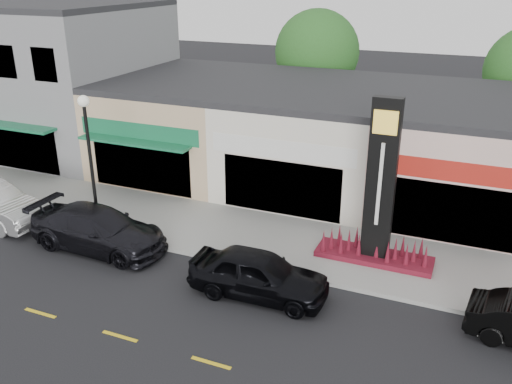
# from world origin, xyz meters

# --- Properties ---
(ground) EXTENTS (120.00, 120.00, 0.00)m
(ground) POSITION_xyz_m (0.00, 0.00, 0.00)
(ground) COLOR black
(ground) RESTS_ON ground
(sidewalk) EXTENTS (52.00, 4.30, 0.15)m
(sidewalk) POSITION_xyz_m (0.00, 4.35, 0.07)
(sidewalk) COLOR gray
(sidewalk) RESTS_ON ground
(curb) EXTENTS (52.00, 0.20, 0.15)m
(curb) POSITION_xyz_m (0.00, 2.10, 0.07)
(curb) COLOR gray
(curb) RESTS_ON ground
(building_grey_2story) EXTENTS (12.00, 10.95, 8.30)m
(building_grey_2story) POSITION_xyz_m (-18.00, 11.48, 4.14)
(building_grey_2story) COLOR slate
(building_grey_2story) RESTS_ON ground
(shop_beige) EXTENTS (7.00, 10.85, 4.80)m
(shop_beige) POSITION_xyz_m (-8.50, 11.46, 2.40)
(shop_beige) COLOR tan
(shop_beige) RESTS_ON ground
(shop_cream) EXTENTS (7.00, 10.01, 4.80)m
(shop_cream) POSITION_xyz_m (-1.50, 11.47, 2.40)
(shop_cream) COLOR silver
(shop_cream) RESTS_ON ground
(shop_pink_w) EXTENTS (7.00, 10.01, 4.80)m
(shop_pink_w) POSITION_xyz_m (5.50, 11.47, 2.40)
(shop_pink_w) COLOR beige
(shop_pink_w) RESTS_ON ground
(tree_rear_west) EXTENTS (5.20, 5.20, 7.83)m
(tree_rear_west) POSITION_xyz_m (-4.00, 19.50, 5.22)
(tree_rear_west) COLOR #382619
(tree_rear_west) RESTS_ON ground
(lamp_west_near) EXTENTS (0.44, 0.44, 5.47)m
(lamp_west_near) POSITION_xyz_m (-8.00, 2.50, 3.48)
(lamp_west_near) COLOR black
(lamp_west_near) RESTS_ON sidewalk
(pylon_sign) EXTENTS (4.20, 1.30, 6.00)m
(pylon_sign) POSITION_xyz_m (3.00, 4.20, 2.27)
(pylon_sign) COLOR #550E1E
(pylon_sign) RESTS_ON sidewalk
(car_dark_sedan) EXTENTS (2.35, 5.58, 1.61)m
(car_dark_sedan) POSITION_xyz_m (-6.99, 1.26, 0.80)
(car_dark_sedan) COLOR black
(car_dark_sedan) RESTS_ON ground
(car_black_sedan) EXTENTS (1.97, 4.66, 1.57)m
(car_black_sedan) POSITION_xyz_m (-0.08, 0.62, 0.79)
(car_black_sedan) COLOR black
(car_black_sedan) RESTS_ON ground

